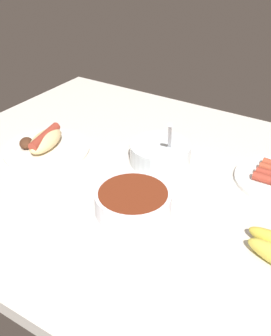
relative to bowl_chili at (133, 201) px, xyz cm
name	(u,v)px	position (x,y,z in cm)	size (l,w,h in cm)	color
ground_plane	(155,184)	(-2.36, 13.30, -4.19)	(120.00, 90.00, 3.00)	silver
bowl_chili	(133,201)	(0.00, 0.00, 0.00)	(16.13, 16.13, 4.90)	white
plate_hotdog_assembled	(45,145)	(-33.32, 9.03, -0.87)	(22.64, 22.64, 5.61)	white
bowl_coleslaw	(160,152)	(-5.08, 20.46, 0.13)	(15.21, 15.21, 14.80)	silver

